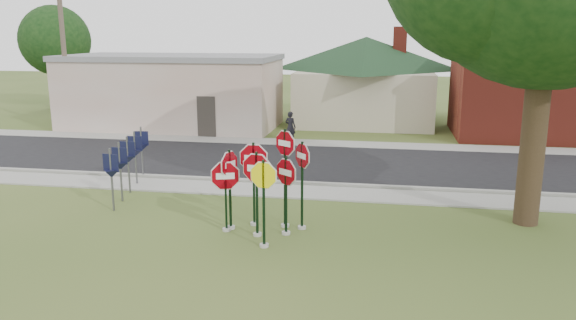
% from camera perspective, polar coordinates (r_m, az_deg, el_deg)
% --- Properties ---
extents(ground, '(120.00, 120.00, 0.00)m').
position_cam_1_polar(ground, '(14.66, -3.95, -9.20)').
color(ground, '#3A511E').
rests_on(ground, ground).
extents(sidewalk_near, '(60.00, 1.60, 0.06)m').
position_cam_1_polar(sidewalk_near, '(19.74, -0.13, -3.20)').
color(sidewalk_near, gray).
rests_on(sidewalk_near, ground).
extents(road, '(60.00, 7.00, 0.04)m').
position_cam_1_polar(road, '(24.04, 1.75, -0.28)').
color(road, black).
rests_on(road, ground).
extents(sidewalk_far, '(60.00, 1.60, 0.06)m').
position_cam_1_polar(sidewalk_far, '(28.21, 3.00, 1.70)').
color(sidewalk_far, gray).
rests_on(sidewalk_far, ground).
extents(curb, '(60.00, 0.20, 0.14)m').
position_cam_1_polar(curb, '(20.68, 0.35, -2.33)').
color(curb, gray).
rests_on(curb, ground).
extents(stop_sign_center, '(1.12, 0.24, 2.49)m').
position_cam_1_polar(stop_sign_center, '(15.20, -3.19, -2.23)').
color(stop_sign_center, '#A4A299').
rests_on(stop_sign_center, ground).
extents(stop_sign_yellow, '(0.99, 0.24, 2.43)m').
position_cam_1_polar(stop_sign_yellow, '(14.42, -2.49, -3.37)').
color(stop_sign_yellow, '#A4A299').
rests_on(stop_sign_yellow, ground).
extents(stop_sign_left, '(1.07, 0.34, 2.17)m').
position_cam_1_polar(stop_sign_left, '(15.72, -6.36, -2.69)').
color(stop_sign_left, '#A4A299').
rests_on(stop_sign_left, ground).
extents(stop_sign_right, '(0.84, 0.65, 2.31)m').
position_cam_1_polar(stop_sign_right, '(15.32, -0.21, -2.64)').
color(stop_sign_right, '#A4A299').
rests_on(stop_sign_right, ground).
extents(stop_sign_back_right, '(0.83, 0.58, 2.96)m').
position_cam_1_polar(stop_sign_back_right, '(15.81, -0.30, -0.45)').
color(stop_sign_back_right, '#A4A299').
rests_on(stop_sign_back_right, ground).
extents(stop_sign_back_left, '(1.13, 0.24, 2.57)m').
position_cam_1_polar(stop_sign_back_left, '(16.05, -3.50, -1.19)').
color(stop_sign_back_left, '#A4A299').
rests_on(stop_sign_back_left, ground).
extents(stop_sign_far_right, '(0.64, 0.77, 2.64)m').
position_cam_1_polar(stop_sign_far_right, '(15.71, 1.45, -1.42)').
color(stop_sign_far_right, '#A4A299').
rests_on(stop_sign_far_right, ground).
extents(stop_sign_far_left, '(0.36, 0.98, 2.41)m').
position_cam_1_polar(stop_sign_far_left, '(15.82, -5.94, -1.93)').
color(stop_sign_far_left, '#A4A299').
rests_on(stop_sign_far_left, ground).
extents(route_sign_row, '(1.43, 4.63, 2.00)m').
position_cam_1_polar(route_sign_row, '(20.17, -15.94, 0.14)').
color(route_sign_row, '#59595E').
rests_on(route_sign_row, ground).
extents(building_stucco, '(12.20, 6.20, 4.20)m').
position_cam_1_polar(building_stucco, '(33.68, -11.64, 6.94)').
color(building_stucco, beige).
rests_on(building_stucco, ground).
extents(building_house, '(11.60, 11.60, 6.20)m').
position_cam_1_polar(building_house, '(35.24, 7.92, 9.78)').
color(building_house, '#B7AA91').
rests_on(building_house, ground).
extents(building_brick, '(10.20, 6.20, 4.75)m').
position_cam_1_polar(building_brick, '(32.98, 25.32, 6.29)').
color(building_brick, maroon).
rests_on(building_brick, ground).
extents(utility_pole_near, '(2.20, 0.26, 9.50)m').
position_cam_1_polar(utility_pole_near, '(33.24, -21.88, 11.08)').
color(utility_pole_near, '#493C31').
rests_on(utility_pole_near, ground).
extents(bg_tree_left, '(4.90, 4.90, 7.35)m').
position_cam_1_polar(bg_tree_left, '(43.88, -22.59, 11.14)').
color(bg_tree_left, black).
rests_on(bg_tree_left, ground).
extents(pedestrian, '(0.67, 0.54, 1.58)m').
position_cam_1_polar(pedestrian, '(28.10, 0.25, 3.37)').
color(pedestrian, black).
rests_on(pedestrian, sidewalk_far).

